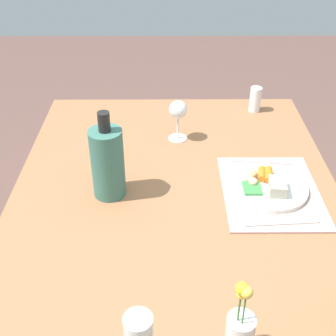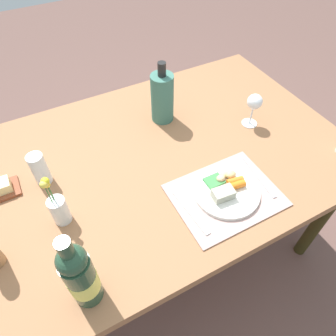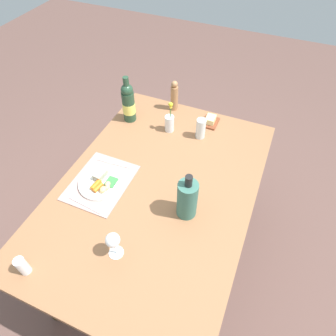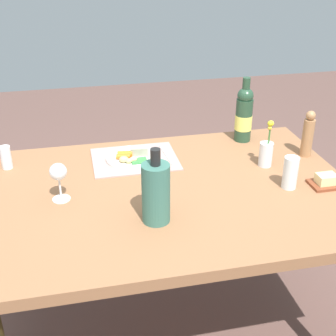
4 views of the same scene
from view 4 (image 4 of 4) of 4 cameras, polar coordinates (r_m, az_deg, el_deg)
The scene contains 14 objects.
ground_plane at distance 2.35m, azimuth -0.01°, elevation -19.12°, with size 8.00×8.00×0.00m, color brown.
dining_table at distance 1.91m, azimuth -0.01°, elevation -4.61°, with size 1.53×1.05×0.77m.
placemat at distance 2.12m, azimuth -4.16°, elevation 1.10°, with size 0.39×0.31×0.01m, color tan.
dinner_plate at distance 2.10m, azimuth -4.37°, elevation 1.36°, with size 0.25×0.25×0.05m.
fork at distance 2.14m, azimuth -0.07°, elevation 1.65°, with size 0.02×0.22×0.01m, color silver.
knife at distance 2.10m, azimuth -8.60°, elevation 0.71°, with size 0.02×0.21×0.01m, color silver.
flower_vase at distance 2.08m, azimuth 12.14°, elevation 2.01°, with size 0.06×0.06×0.22m.
cooler_bottle at distance 1.62m, azimuth -1.52°, elevation -3.04°, with size 0.10×0.10×0.29m.
wine_glass at distance 1.80m, azimuth -13.51°, elevation -0.69°, with size 0.07×0.07×0.16m.
water_tumbler at distance 1.92m, azimuth 14.98°, elevation -0.79°, with size 0.06×0.06×0.14m.
pepper_mill at distance 2.21m, azimuth 17.05°, elevation 4.00°, with size 0.05×0.05×0.22m.
butter_dish at distance 2.00m, azimuth 19.10°, elevation -1.58°, with size 0.13×0.10×0.05m.
salt_shaker at distance 2.14m, azimuth -19.53°, elevation 1.25°, with size 0.05×0.05×0.10m, color white.
wine_bottle at distance 2.30m, azimuth 9.44°, elevation 6.59°, with size 0.08×0.08×0.32m.
Camera 4 is at (0.35, 1.58, 1.70)m, focal length 48.90 mm.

